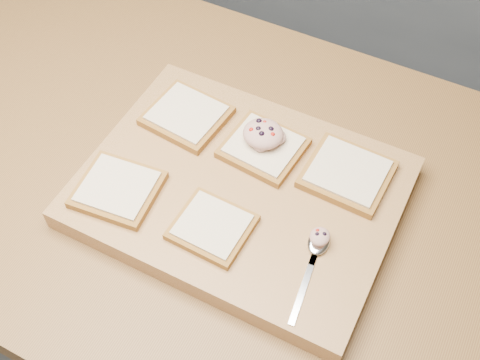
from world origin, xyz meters
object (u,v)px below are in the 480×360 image
Objects in this scene: cutting_board at (240,192)px; bread_far_center at (263,147)px; tuna_salad_dollop at (263,134)px; spoon at (317,248)px.

cutting_board is 0.09m from bread_far_center.
tuna_salad_dollop is 0.41× the size of spoon.
bread_far_center is (0.00, 0.08, 0.03)m from cutting_board.
cutting_board is 0.10m from tuna_salad_dollop.
bread_far_center is 0.81× the size of spoon.
spoon is (0.16, -0.14, -0.03)m from tuna_salad_dollop.
cutting_board is 0.17m from spoon.
bread_far_center is at bearing -55.85° from tuna_salad_dollop.
tuna_salad_dollop reaches higher than cutting_board.
bread_far_center reaches higher than spoon.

